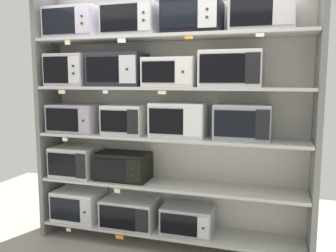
% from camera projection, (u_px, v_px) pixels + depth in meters
% --- Properties ---
extents(back_panel, '(2.93, 0.04, 2.77)m').
position_uv_depth(back_panel, '(174.00, 112.00, 3.74)').
color(back_panel, beige).
rests_on(back_panel, ground).
extents(upright_left, '(0.05, 0.43, 2.77)m').
position_uv_depth(upright_left, '(49.00, 111.00, 3.92)').
color(upright_left, slate).
rests_on(upright_left, ground).
extents(upright_right, '(0.05, 0.43, 2.77)m').
position_uv_depth(upright_right, '(318.00, 119.00, 3.12)').
color(upright_right, slate).
rests_on(upright_right, ground).
extents(shelf_0, '(2.73, 0.43, 0.03)m').
position_uv_depth(shelf_0, '(168.00, 230.00, 3.68)').
color(shelf_0, beige).
rests_on(shelf_0, ground).
extents(microwave_0, '(0.52, 0.43, 0.33)m').
position_uv_depth(microwave_0, '(79.00, 204.00, 3.96)').
color(microwave_0, silver).
rests_on(microwave_0, shelf_0).
extents(microwave_1, '(0.57, 0.43, 0.29)m').
position_uv_depth(microwave_1, '(131.00, 211.00, 3.78)').
color(microwave_1, '#BBBDBE').
rests_on(microwave_1, shelf_0).
extents(microwave_2, '(0.52, 0.35, 0.27)m').
position_uv_depth(microwave_2, '(188.00, 219.00, 3.59)').
color(microwave_2, '#9EA6A7').
rests_on(microwave_2, shelf_0).
extents(price_tag_0, '(0.05, 0.00, 0.04)m').
position_uv_depth(price_tag_0, '(69.00, 230.00, 3.78)').
color(price_tag_0, beige).
extents(price_tag_1, '(0.09, 0.00, 0.04)m').
position_uv_depth(price_tag_1, '(120.00, 237.00, 3.61)').
color(price_tag_1, orange).
extents(shelf_1, '(2.73, 0.43, 0.03)m').
position_uv_depth(shelf_1, '(168.00, 185.00, 3.61)').
color(shelf_1, beige).
extents(microwave_3, '(0.48, 0.43, 0.33)m').
position_uv_depth(microwave_3, '(76.00, 161.00, 3.90)').
color(microwave_3, '#BBBFBB').
rests_on(microwave_3, shelf_1).
extents(microwave_4, '(0.56, 0.34, 0.29)m').
position_uv_depth(microwave_4, '(123.00, 166.00, 3.73)').
color(microwave_4, black).
rests_on(microwave_4, shelf_1).
extents(price_tag_2, '(0.07, 0.00, 0.05)m').
position_uv_depth(price_tag_2, '(117.00, 191.00, 3.55)').
color(price_tag_2, beige).
extents(shelf_2, '(2.73, 0.43, 0.03)m').
position_uv_depth(shelf_2, '(168.00, 137.00, 3.55)').
color(shelf_2, beige).
extents(microwave_5, '(0.54, 0.43, 0.30)m').
position_uv_depth(microwave_5, '(77.00, 118.00, 3.82)').
color(microwave_5, '#A39AA9').
rests_on(microwave_5, shelf_2).
extents(microwave_6, '(0.43, 0.36, 0.30)m').
position_uv_depth(microwave_6, '(126.00, 119.00, 3.66)').
color(microwave_6, silver).
rests_on(microwave_6, shelf_2).
extents(microwave_7, '(0.54, 0.35, 0.34)m').
position_uv_depth(microwave_7, '(179.00, 120.00, 3.49)').
color(microwave_7, silver).
rests_on(microwave_7, shelf_2).
extents(microwave_8, '(0.52, 0.34, 0.34)m').
position_uv_depth(microwave_8, '(242.00, 122.00, 3.31)').
color(microwave_8, '#9BA3A9').
rests_on(microwave_8, shelf_2).
extents(price_tag_3, '(0.06, 0.00, 0.04)m').
position_uv_depth(price_tag_3, '(65.00, 139.00, 3.65)').
color(price_tag_3, white).
extents(shelf_3, '(2.73, 0.43, 0.03)m').
position_uv_depth(shelf_3, '(168.00, 88.00, 3.48)').
color(shelf_3, beige).
extents(microwave_9, '(0.44, 0.43, 0.34)m').
position_uv_depth(microwave_9, '(72.00, 70.00, 3.77)').
color(microwave_9, '#BAB3BC').
rests_on(microwave_9, shelf_3).
extents(microwave_10, '(0.56, 0.39, 0.34)m').
position_uv_depth(microwave_10, '(118.00, 70.00, 3.61)').
color(microwave_10, '#292631').
rests_on(microwave_10, shelf_3).
extents(microwave_11, '(0.51, 0.43, 0.28)m').
position_uv_depth(microwave_11, '(172.00, 72.00, 3.45)').
color(microwave_11, silver).
rests_on(microwave_11, shelf_3).
extents(microwave_12, '(0.57, 0.40, 0.34)m').
position_uv_depth(microwave_12, '(231.00, 69.00, 3.28)').
color(microwave_12, silver).
rests_on(microwave_12, shelf_3).
extents(price_tag_4, '(0.08, 0.00, 0.04)m').
position_uv_depth(price_tag_4, '(62.00, 92.00, 3.59)').
color(price_tag_4, beige).
extents(price_tag_5, '(0.05, 0.00, 0.03)m').
position_uv_depth(price_tag_5, '(105.00, 92.00, 3.45)').
color(price_tag_5, white).
extents(price_tag_6, '(0.08, 0.00, 0.03)m').
position_uv_depth(price_tag_6, '(162.00, 93.00, 3.28)').
color(price_tag_6, beige).
extents(shelf_4, '(2.73, 0.43, 0.03)m').
position_uv_depth(shelf_4, '(168.00, 37.00, 3.42)').
color(shelf_4, beige).
extents(microwave_13, '(0.57, 0.41, 0.32)m').
position_uv_depth(microwave_13, '(76.00, 24.00, 3.69)').
color(microwave_13, '#B9B0C2').
rests_on(microwave_13, shelf_4).
extents(microwave_14, '(0.54, 0.39, 0.32)m').
position_uv_depth(microwave_14, '(132.00, 21.00, 3.50)').
color(microwave_14, '#B4B4C0').
rests_on(microwave_14, shelf_4).
extents(microwave_15, '(0.54, 0.42, 0.31)m').
position_uv_depth(microwave_15, '(193.00, 18.00, 3.32)').
color(microwave_15, black).
rests_on(microwave_15, shelf_4).
extents(microwave_16, '(0.56, 0.39, 0.29)m').
position_uv_depth(microwave_16, '(262.00, 15.00, 3.14)').
color(microwave_16, '#BDB6B6').
rests_on(microwave_16, shelf_4).
extents(price_tag_7, '(0.06, 0.00, 0.04)m').
position_uv_depth(price_tag_7, '(67.00, 42.00, 3.50)').
color(price_tag_7, beige).
extents(price_tag_8, '(0.08, 0.00, 0.04)m').
position_uv_depth(price_tag_8, '(122.00, 40.00, 3.33)').
color(price_tag_8, white).
extents(price_tag_9, '(0.08, 0.00, 0.03)m').
position_uv_depth(price_tag_9, '(189.00, 37.00, 3.14)').
color(price_tag_9, orange).
extents(price_tag_10, '(0.07, 0.00, 0.03)m').
position_uv_depth(price_tag_10, '(260.00, 35.00, 2.96)').
color(price_tag_10, white).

